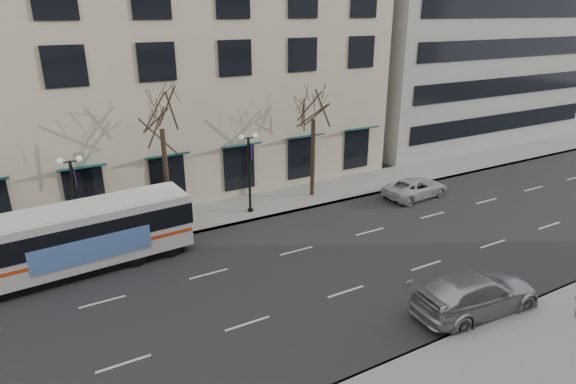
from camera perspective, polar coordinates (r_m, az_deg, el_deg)
ground at (r=22.54m, az=-7.31°, el=-12.20°), size 160.00×160.00×0.00m
sidewalk_far at (r=31.59m, az=-5.08°, el=-1.90°), size 80.00×4.00×0.15m
building_hotel at (r=39.03m, az=-23.52°, el=18.86°), size 40.00×20.00×24.00m
tree_far_mid at (r=27.88m, az=-14.89°, el=9.12°), size 3.60×3.60×8.55m
tree_far_right at (r=31.87m, az=3.06°, el=10.28°), size 3.60×3.60×8.06m
lamp_post_left at (r=27.60m, az=-23.82°, el=-0.68°), size 1.22×0.45×5.21m
lamp_post_right at (r=29.91m, az=-4.61°, el=2.66°), size 1.22×0.45×5.21m
city_bus at (r=25.75m, az=-24.84°, el=-5.10°), size 12.35×3.54×3.31m
silver_car at (r=22.49m, az=21.41°, el=-11.10°), size 6.13×2.83×1.73m
white_pickup at (r=34.49m, az=14.88°, el=0.51°), size 5.03×2.61×1.35m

